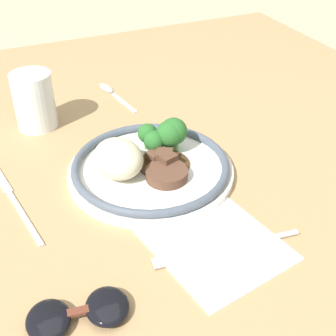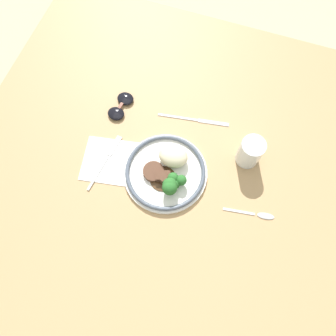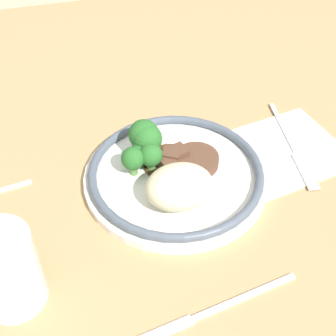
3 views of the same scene
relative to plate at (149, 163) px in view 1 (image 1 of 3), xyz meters
The scene contains 9 objects.
ground_plane 0.07m from the plate, 110.06° to the left, with size 8.00×8.00×0.00m, color tan.
dining_table 0.04m from the plate, 110.06° to the left, with size 1.23×1.21×0.05m.
napkin 0.17m from the plate, behind, with size 0.19×0.17×0.00m.
plate is the anchor object (origin of this frame).
juice_glass 0.24m from the plate, 30.31° to the left, with size 0.07×0.07×0.10m.
fork 0.19m from the plate, behind, with size 0.04×0.19×0.00m.
knife 0.20m from the plate, 81.69° to the left, with size 0.22×0.05×0.00m.
spoon 0.29m from the plate, ahead, with size 0.15×0.03×0.01m.
sunglasses 0.27m from the plate, 142.06° to the left, with size 0.07×0.11×0.02m.
Camera 1 is at (-0.53, 0.19, 0.46)m, focal length 50.00 mm.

